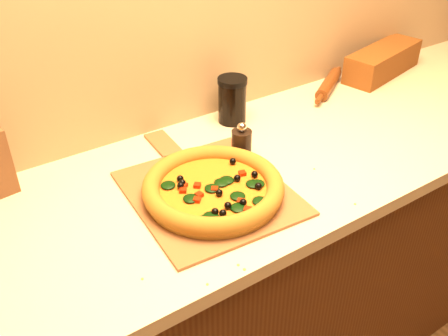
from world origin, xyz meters
TOP-DOWN VIEW (x-y plane):
  - cabinet at (0.00, 1.43)m, footprint 2.80×0.65m
  - countertop at (0.00, 1.43)m, footprint 2.84×0.68m
  - pizza_peel at (-0.12, 1.39)m, footprint 0.41×0.59m
  - pizza at (-0.12, 1.35)m, footprint 0.36×0.36m
  - bottle_cap at (-0.10, 1.34)m, footprint 0.04×0.04m
  - pepper_grinder at (0.05, 1.47)m, footprint 0.06×0.06m
  - rolling_pin at (0.58, 1.67)m, footprint 0.28×0.19m
  - bread_bag at (0.86, 1.66)m, footprint 0.40×0.20m
  - dark_jar at (0.15, 1.67)m, footprint 0.09×0.09m

SIDE VIEW (x-z plane):
  - cabinet at x=0.00m, z-range 0.00..0.86m
  - countertop at x=0.00m, z-range 0.86..0.90m
  - bottle_cap at x=-0.10m, z-range 0.90..0.91m
  - pizza_peel at x=-0.12m, z-range 0.90..0.91m
  - rolling_pin at x=0.58m, z-range 0.90..0.94m
  - pizza at x=-0.12m, z-range 0.91..0.96m
  - pepper_grinder at x=0.05m, z-range 0.89..1.00m
  - bread_bag at x=0.86m, z-range 0.90..1.00m
  - dark_jar at x=0.15m, z-range 0.90..1.05m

